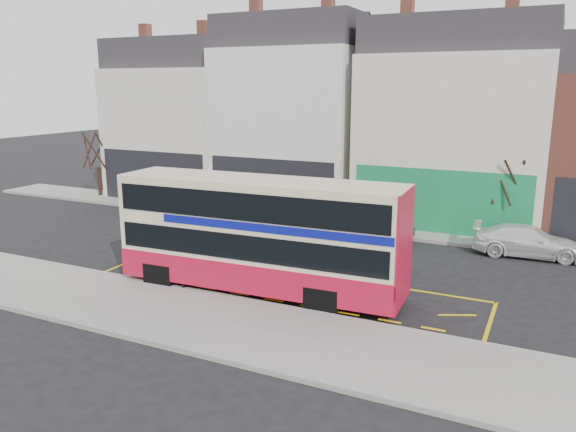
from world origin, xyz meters
The scene contains 15 objects.
ground centered at (0.00, 0.00, 0.00)m, with size 120.00×120.00×0.00m, color black.
pavement centered at (0.00, -2.30, 0.07)m, with size 40.00×4.00×0.15m, color gray.
kerb centered at (0.00, -0.38, 0.07)m, with size 40.00×0.15×0.15m, color gray.
far_pavement centered at (0.00, 11.00, 0.07)m, with size 50.00×3.00×0.15m, color gray.
road_markings centered at (0.00, 1.60, 0.01)m, with size 14.00×3.40×0.01m, color gold, non-canonical shape.
terrace_far_left centered at (-13.50, 14.99, 4.82)m, with size 8.00×8.01×10.80m.
terrace_left centered at (-5.50, 14.99, 5.32)m, with size 8.00×8.01×11.80m.
terrace_green_shop centered at (3.50, 14.99, 5.07)m, with size 9.00×8.01×11.30m.
double_decker_bus centered at (-0.53, 0.74, 2.10)m, with size 10.09×2.76×3.99m.
bus_stop_post centered at (-2.92, -0.39, 2.04)m, with size 0.79×0.15×3.17m.
car_silver centered at (-6.29, 8.48, 0.68)m, with size 1.60×3.97×1.35m, color #9E9EA3.
car_grey centered at (0.46, 9.17, 0.74)m, with size 1.56×4.48×1.48m, color #3A3E41.
car_white centered at (7.59, 9.34, 0.64)m, with size 1.81×4.44×1.29m, color white.
street_tree_left centered at (-17.95, 11.19, 3.61)m, with size 2.45×2.45×5.30m.
street_tree_right centered at (6.49, 11.52, 3.35)m, with size 2.28×2.28×4.92m.
Camera 1 is at (8.35, -15.51, 7.05)m, focal length 35.00 mm.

